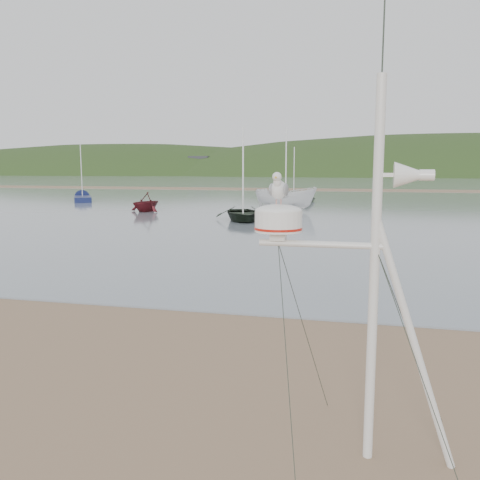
% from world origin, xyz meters
% --- Properties ---
extents(ground, '(560.00, 560.00, 0.00)m').
position_xyz_m(ground, '(0.00, 0.00, 0.00)').
color(ground, '#81644A').
rests_on(ground, ground).
extents(water, '(560.00, 256.00, 0.04)m').
position_xyz_m(water, '(0.00, 132.00, 0.02)').
color(water, gray).
rests_on(water, ground).
extents(sandbar, '(560.00, 7.00, 0.07)m').
position_xyz_m(sandbar, '(0.00, 70.00, 0.07)').
color(sandbar, '#81644A').
rests_on(sandbar, water).
extents(hill_ridge, '(620.00, 180.00, 80.00)m').
position_xyz_m(hill_ridge, '(18.52, 235.00, -19.70)').
color(hill_ridge, '#223917').
rests_on(hill_ridge, ground).
extents(far_cottages, '(294.40, 6.30, 8.00)m').
position_xyz_m(far_cottages, '(3.00, 196.00, 4.00)').
color(far_cottages, silver).
rests_on(far_cottages, ground).
extents(mast_rig, '(2.34, 2.50, 5.28)m').
position_xyz_m(mast_rig, '(4.05, -1.28, 1.27)').
color(mast_rig, white).
rests_on(mast_rig, ground).
extents(boat_dark, '(3.27, 1.98, 4.42)m').
position_xyz_m(boat_dark, '(-3.29, 23.96, 2.25)').
color(boat_dark, black).
rests_on(boat_dark, water).
extents(boat_red, '(2.76, 2.14, 2.81)m').
position_xyz_m(boat_red, '(-11.96, 28.70, 1.44)').
color(boat_red, '#5A141A').
rests_on(boat_red, water).
extents(boat_white, '(1.95, 1.90, 4.81)m').
position_xyz_m(boat_white, '(-1.79, 31.89, 2.44)').
color(boat_white, silver).
rests_on(boat_white, water).
extents(sailboat_dark_mid, '(4.08, 5.55, 5.66)m').
position_xyz_m(sailboat_dark_mid, '(-1.70, 42.31, 0.30)').
color(sailboat_dark_mid, black).
rests_on(sailboat_dark_mid, ground).
extents(sailboat_blue_near, '(4.70, 6.28, 6.40)m').
position_xyz_m(sailboat_blue_near, '(-23.82, 39.62, 0.30)').
color(sailboat_blue_near, '#151E4B').
rests_on(sailboat_blue_near, ground).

